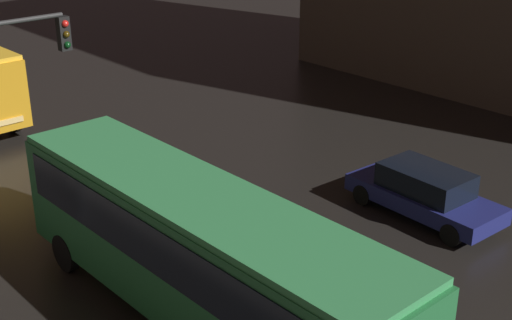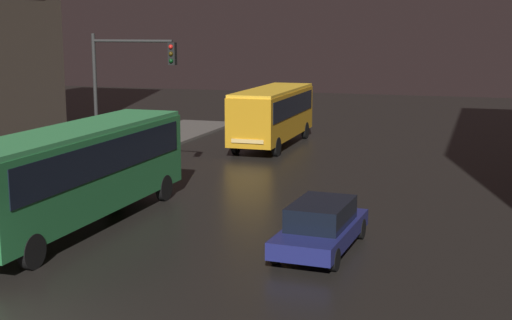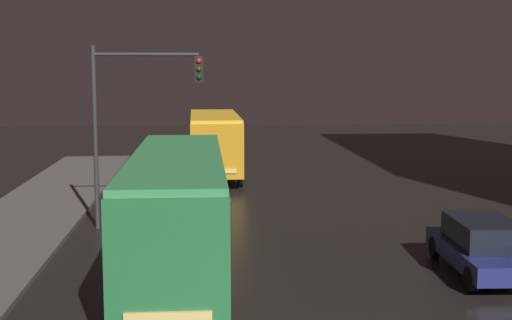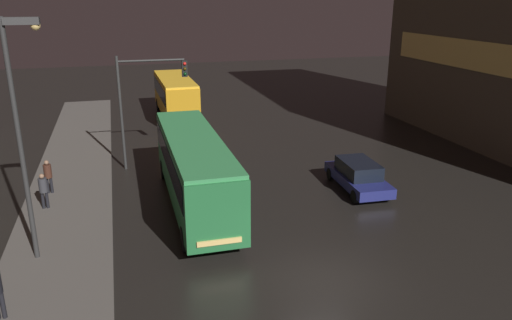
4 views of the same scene
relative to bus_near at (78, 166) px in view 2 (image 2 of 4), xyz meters
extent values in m
cube|color=#236B38|center=(0.00, 0.00, -0.19)|extent=(2.40, 11.22, 2.63)
cube|color=black|center=(0.00, 0.00, 0.37)|extent=(2.46, 10.33, 1.10)
cube|color=#399252|center=(0.00, 0.00, 1.20)|extent=(2.36, 11.00, 0.16)
cylinder|color=black|center=(1.06, -4.21, -1.56)|extent=(0.25, 1.00, 1.00)
cylinder|color=black|center=(1.10, 4.20, -1.56)|extent=(0.25, 1.00, 1.00)
cylinder|color=black|center=(-1.06, 4.21, -1.56)|extent=(0.25, 1.00, 1.00)
cube|color=orange|center=(1.33, 18.05, -0.24)|extent=(2.52, 9.18, 2.54)
cube|color=black|center=(1.33, 18.05, 0.28)|extent=(2.57, 8.45, 1.10)
cube|color=yellow|center=(1.33, 18.05, 1.11)|extent=(2.47, 8.99, 0.16)
cube|color=#F4CC72|center=(1.38, 13.45, -1.11)|extent=(1.71, 0.12, 0.20)
cylinder|color=black|center=(2.48, 14.88, -1.56)|extent=(0.26, 1.00, 1.00)
cylinder|color=black|center=(0.24, 14.86, -1.56)|extent=(0.26, 1.00, 1.00)
cylinder|color=black|center=(2.42, 21.24, -1.56)|extent=(0.26, 1.00, 1.00)
cylinder|color=black|center=(0.19, 21.22, -1.56)|extent=(0.26, 1.00, 1.00)
cube|color=navy|center=(8.27, -0.12, -1.51)|extent=(2.09, 4.76, 0.50)
cube|color=black|center=(8.27, -0.12, -0.91)|extent=(1.70, 2.64, 0.69)
cylinder|color=black|center=(9.03, -1.79, -1.74)|extent=(0.23, 0.65, 0.64)
cylinder|color=black|center=(7.34, -1.71, -1.74)|extent=(0.23, 0.65, 0.64)
cylinder|color=black|center=(9.20, 1.47, -1.74)|extent=(0.23, 0.65, 0.64)
cylinder|color=black|center=(7.51, 1.56, -1.74)|extent=(0.23, 0.65, 0.64)
cylinder|color=#2D2D2D|center=(-3.00, 6.33, 1.11)|extent=(0.16, 0.16, 6.35)
cylinder|color=#2D2D2D|center=(-1.21, 6.33, 3.99)|extent=(3.60, 0.12, 0.12)
cube|color=black|center=(0.59, 6.33, 3.49)|extent=(0.30, 0.24, 0.90)
sphere|color=red|center=(0.59, 6.19, 3.77)|extent=(0.18, 0.18, 0.18)
sphere|color=#3B2B07|center=(0.59, 6.19, 3.49)|extent=(0.18, 0.18, 0.18)
sphere|color=black|center=(0.59, 6.19, 3.21)|extent=(0.18, 0.18, 0.18)
camera|label=1|loc=(-8.12, -10.80, 7.66)|focal=50.00mm
camera|label=2|loc=(12.75, -20.21, 4.47)|focal=50.00mm
camera|label=3|loc=(0.61, -18.54, 3.49)|focal=50.00mm
camera|label=4|loc=(-3.12, -21.53, 7.35)|focal=35.00mm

